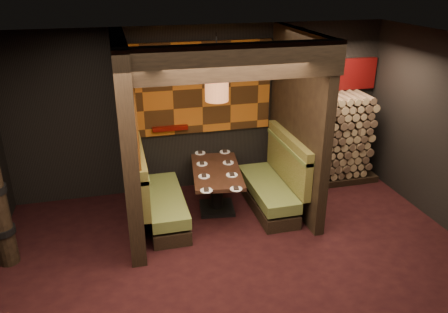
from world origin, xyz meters
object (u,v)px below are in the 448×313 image
(booth_bench_right, at_px, (274,185))
(pendant_lamp, at_px, (217,86))
(booth_bench_left, at_px, (158,199))
(firewood_stack, at_px, (331,139))
(dining_table, at_px, (217,183))

(booth_bench_right, bearing_deg, pendant_lamp, 175.43)
(booth_bench_left, relative_size, pendant_lamp, 1.63)
(booth_bench_left, distance_m, firewood_stack, 3.35)
(pendant_lamp, relative_size, firewood_stack, 0.57)
(dining_table, bearing_deg, booth_bench_right, -7.61)
(dining_table, distance_m, pendant_lamp, 1.61)
(dining_table, xyz_separation_m, pendant_lamp, (-0.00, -0.05, 1.61))
(booth_bench_left, xyz_separation_m, dining_table, (0.96, 0.12, 0.09))
(dining_table, bearing_deg, booth_bench_left, -172.60)
(booth_bench_left, xyz_separation_m, booth_bench_right, (1.89, 0.00, 0.00))
(firewood_stack, bearing_deg, dining_table, -165.87)
(booth_bench_right, distance_m, firewood_stack, 1.58)
(booth_bench_right, relative_size, firewood_stack, 0.92)
(booth_bench_right, distance_m, dining_table, 0.95)
(booth_bench_left, relative_size, dining_table, 1.09)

